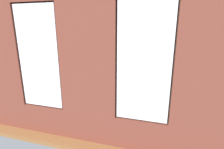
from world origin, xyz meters
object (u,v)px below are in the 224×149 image
Objects in this scene: media_console at (46,83)px; tv_flatscreen at (45,69)px; couch_left at (204,106)px; potted_plant_beside_window_right at (53,92)px; cup_ceramic at (105,86)px; couch_by_window at (94,112)px; potted_plant_by_left_couch at (184,88)px; remote_black at (95,89)px; potted_plant_foreground_right at (72,61)px; coffee_table at (109,90)px; remote_silver at (109,89)px; remote_gray at (122,89)px; potted_plant_near_tv at (40,81)px.

tv_flatscreen reaches higher than media_console.
media_console is at bearing -97.26° from couch_left.
couch_left is 1.34× the size of potted_plant_beside_window_right.
couch_left is 21.35× the size of cup_ceramic.
couch_by_window is 3.35× the size of potted_plant_by_left_couch.
potted_plant_foreground_right reaches higher than remote_black.
potted_plant_beside_window_right is (1.02, 1.70, 0.45)m from coffee_table.
potted_plant_foreground_right reaches higher than remote_silver.
couch_by_window is at bearing 47.85° from potted_plant_by_left_couch.
couch_by_window is 18.60× the size of cup_ceramic.
potted_plant_beside_window_right reaches higher than tv_flatscreen.
remote_gray is 2.31m from potted_plant_by_left_couch.
remote_gray is at bearing -100.88° from couch_by_window.
remote_silver is (0.00, 0.00, 0.05)m from coffee_table.
potted_plant_beside_window_right is 3.91m from potted_plant_foreground_right.
potted_plant_near_tv is (-0.54, 0.98, 0.47)m from media_console.
remote_gray is (-0.63, -0.04, -0.04)m from cup_ceramic.
remote_gray is 0.33× the size of potted_plant_by_left_couch.
remote_gray is at bearing -160.53° from coffee_table.
potted_plant_beside_window_right is (1.12, 0.11, 0.48)m from couch_by_window.
potted_plant_foreground_right is at bearing -17.12° from remote_silver.
potted_plant_near_tv is at bearing 118.79° from tv_flatscreen.
couch_left reaches higher than remote_black.
potted_plant_beside_window_right reaches higher than media_console.
couch_left is at bearing 105.66° from potted_plant_by_left_couch.
cup_ceramic is 0.08× the size of potted_plant_near_tv.
cup_ceramic is at bearing 19.95° from potted_plant_by_left_couch.
media_console is at bearing -37.69° from remote_gray.
potted_plant_beside_window_right is at bearing 39.05° from remote_black.
tv_flatscreen is at bearing -33.47° from couch_by_window.
remote_black is 2.35m from media_console.
media_console reaches higher than remote_gray.
potted_plant_beside_window_right is 0.99× the size of potted_plant_foreground_right.
potted_plant_near_tv is (1.21, -1.02, -0.09)m from potted_plant_beside_window_right.
couch_by_window is 1.73× the size of tv_flatscreen.
couch_left is 11.59× the size of remote_black.
couch_by_window is at bearing 158.64° from potted_plant_near_tv.
potted_plant_by_left_couch reaches higher than remote_gray.
potted_plant_near_tv is 5.11m from potted_plant_by_left_couch.
remote_gray is 2.81m from potted_plant_near_tv.
potted_plant_foreground_right is (-0.29, -1.62, 0.62)m from media_console.
remote_gray is 0.16× the size of media_console.
couch_left is 5.75m from media_console.
tv_flatscreen is at bearing -97.29° from couch_left.
coffee_table is at bearing -86.59° from couch_by_window.
potted_plant_near_tv is (2.33, -0.91, 0.39)m from couch_by_window.
coffee_table is 1.31× the size of potted_plant_near_tv.
remote_gray is 2.39m from potted_plant_beside_window_right.
media_console is 1.22m from potted_plant_near_tv.
couch_left is 3.42m from remote_black.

